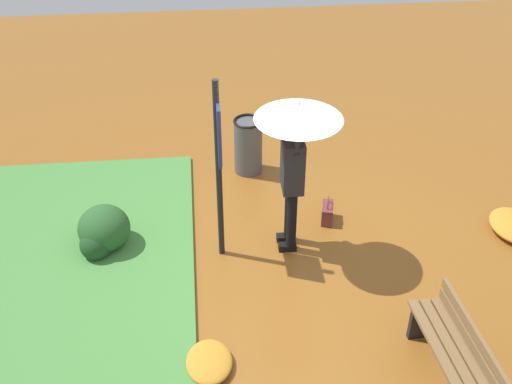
{
  "coord_description": "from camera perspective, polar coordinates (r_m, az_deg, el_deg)",
  "views": [
    {
      "loc": [
        5.76,
        -0.76,
        5.04
      ],
      "look_at": [
        -0.19,
        -0.16,
        0.85
      ],
      "focal_mm": 44.39,
      "sensor_mm": 36.0,
      "label": 1
    }
  ],
  "objects": [
    {
      "name": "handbag",
      "position": [
        8.24,
        6.44,
        -1.86
      ],
      "size": [
        0.32,
        0.2,
        0.37
      ],
      "color": "brown",
      "rests_on": "ground_plane"
    },
    {
      "name": "trash_bin",
      "position": [
        9.03,
        -0.71,
        4.2
      ],
      "size": [
        0.42,
        0.42,
        0.83
      ],
      "color": "#4C4C51",
      "rests_on": "ground_plane"
    },
    {
      "name": "ground_plane",
      "position": [
        7.7,
        1.36,
        -5.93
      ],
      "size": [
        18.0,
        18.0,
        0.0
      ],
      "primitive_type": "plane",
      "color": "brown"
    },
    {
      "name": "shrub_cluster",
      "position": [
        7.88,
        -13.67,
        -3.47
      ],
      "size": [
        0.69,
        0.63,
        0.57
      ],
      "color": "#285628",
      "rests_on": "ground_plane"
    },
    {
      "name": "park_bench",
      "position": [
        6.36,
        17.56,
        -14.0
      ],
      "size": [
        1.4,
        0.46,
        0.75
      ],
      "color": "black",
      "rests_on": "ground_plane"
    },
    {
      "name": "leaf_pile_by_bench",
      "position": [
        6.51,
        -4.24,
        -15.02
      ],
      "size": [
        0.58,
        0.46,
        0.13
      ],
      "color": "#C68428",
      "rests_on": "ground_plane"
    },
    {
      "name": "info_sign_post",
      "position": [
        6.93,
        -3.37,
        3.67
      ],
      "size": [
        0.44,
        0.07,
        2.3
      ],
      "color": "black",
      "rests_on": "ground_plane"
    },
    {
      "name": "person_with_umbrella",
      "position": [
        6.94,
        3.6,
        4.75
      ],
      "size": [
        0.96,
        0.96,
        2.04
      ],
      "color": "black",
      "rests_on": "ground_plane"
    },
    {
      "name": "grass_verge",
      "position": [
        7.91,
        -20.34,
        -7.02
      ],
      "size": [
        4.8,
        4.0,
        0.05
      ],
      "color": "#47843D",
      "rests_on": "ground_plane"
    }
  ]
}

